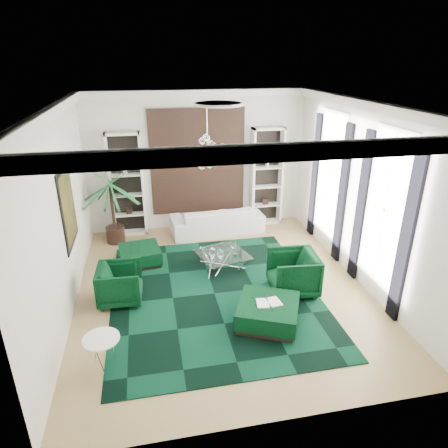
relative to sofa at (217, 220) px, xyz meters
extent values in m
cube|color=#A38856|center=(-0.42, -2.89, -0.38)|extent=(6.00, 7.00, 0.02)
cube|color=white|center=(-0.42, -2.89, 3.44)|extent=(6.00, 7.00, 0.02)
cube|color=silver|center=(-0.42, 0.62, 1.53)|extent=(6.00, 0.02, 3.80)
cube|color=silver|center=(-0.42, -6.40, 1.53)|extent=(6.00, 0.02, 3.80)
cube|color=silver|center=(-3.43, -2.89, 1.53)|extent=(0.02, 7.00, 3.80)
cube|color=silver|center=(2.59, -2.89, 1.53)|extent=(0.02, 7.00, 3.80)
cylinder|color=white|center=(-0.42, -2.59, 3.40)|extent=(0.90, 0.90, 0.05)
cube|color=black|center=(-0.42, 0.57, 1.53)|extent=(2.50, 0.06, 2.80)
cube|color=black|center=(-3.39, -2.29, 1.48)|extent=(0.04, 1.30, 1.60)
cube|color=white|center=(2.57, -3.79, 1.53)|extent=(0.03, 1.10, 2.90)
cube|color=black|center=(2.53, -4.57, 1.28)|extent=(0.07, 0.30, 3.25)
cube|color=black|center=(2.53, -3.01, 1.28)|extent=(0.07, 0.30, 3.25)
cube|color=white|center=(2.57, -1.39, 1.53)|extent=(0.03, 1.10, 2.90)
cube|color=black|center=(2.53, -2.17, 1.28)|extent=(0.07, 0.30, 3.25)
cube|color=black|center=(2.53, -0.61, 1.28)|extent=(0.07, 0.30, 3.25)
cube|color=black|center=(-0.62, -3.13, -0.36)|extent=(4.20, 5.00, 0.02)
imported|color=silver|center=(0.00, 0.00, 0.00)|extent=(2.60, 1.17, 0.74)
imported|color=black|center=(-2.52, -2.98, 0.02)|extent=(0.90, 0.88, 0.78)
imported|color=black|center=(1.00, -3.33, 0.07)|extent=(1.04, 1.02, 0.88)
cube|color=black|center=(-2.13, -1.46, -0.17)|extent=(1.03, 1.03, 0.41)
cube|color=black|center=(0.18, -4.27, -0.15)|extent=(1.43, 1.43, 0.43)
cube|color=white|center=(0.18, -4.27, 0.08)|extent=(0.46, 0.31, 0.03)
cylinder|color=white|center=(-2.72, -4.86, -0.10)|extent=(0.71, 0.71, 0.55)
imported|color=#216835|center=(0.02, -2.27, 0.10)|extent=(0.14, 0.13, 0.22)
camera|label=1|loc=(-1.83, -10.13, 4.24)|focal=32.00mm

